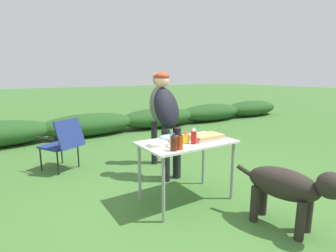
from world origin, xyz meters
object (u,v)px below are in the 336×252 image
Objects in this scene: paper_cup_stack at (175,142)px; standing_person_in_olive_jacket at (167,114)px; camp_chair_green_behind_table at (63,142)px; plate_stack at (158,144)px; standing_person_in_dark_puffer at (159,108)px; folding_table at (187,148)px; mayo_bottle at (172,138)px; bbq_sauce_bottle at (174,142)px; mustard_bottle at (186,138)px; hot_sauce_bottle at (180,141)px; mixing_bowl at (167,138)px; food_tray at (206,137)px; ketchup_bottle at (194,136)px; dog at (290,187)px.

standing_person_in_olive_jacket is at bearing 62.79° from paper_cup_stack.
plate_stack is at bearing -99.49° from camp_chair_green_behind_table.
paper_cup_stack is at bearing -101.31° from standing_person_in_dark_puffer.
standing_person_in_dark_puffer is (0.42, 1.35, 0.30)m from folding_table.
paper_cup_stack reaches higher than folding_table.
bbq_sauce_bottle reaches higher than mayo_bottle.
mustard_bottle is 1.50m from standing_person_in_dark_puffer.
hot_sauce_bottle is at bearing -138.51° from folding_table.
paper_cup_stack is 0.08× the size of standing_person_in_dark_puffer.
food_tray is at bearing -23.44° from mixing_bowl.
bbq_sauce_bottle is 0.12× the size of standing_person_in_olive_jacket.
folding_table is 5.85× the size of hot_sauce_bottle.
standing_person_in_olive_jacket is 0.64m from standing_person_in_dark_puffer.
mixing_bowl is at bearing 118.34° from mustard_bottle.
camp_chair_green_behind_table is (-1.30, 1.90, -0.30)m from food_tray.
mustard_bottle reaches higher than folding_table.
mayo_bottle is 0.18× the size of camp_chair_green_behind_table.
ketchup_bottle is 0.23× the size of camp_chair_green_behind_table.
paper_cup_stack is at bearing -62.32° from dog.
dog is (0.29, -1.77, -0.51)m from standing_person_in_olive_jacket.
mixing_bowl is 0.72m from standing_person_in_olive_jacket.
dog is (0.82, -0.79, -0.39)m from bbq_sauce_bottle.
folding_table is at bearing -41.81° from mixing_bowl.
plate_stack is at bearing 158.70° from ketchup_bottle.
dog is (0.48, -0.90, -0.39)m from ketchup_bottle.
dog is (0.74, -0.79, -0.39)m from hot_sauce_bottle.
hot_sauce_bottle is at bearing -92.03° from paper_cup_stack.
standing_person_in_dark_puffer is at bearing 83.64° from food_tray.
hot_sauce_bottle reaches higher than mixing_bowl.
mixing_bowl is 1.20× the size of mayo_bottle.
plate_stack is at bearing 165.37° from mustard_bottle.
food_tray is 1.40m from standing_person_in_dark_puffer.
food_tray is at bearing -5.00° from plate_stack.
standing_person_in_dark_puffer is 1.85× the size of camp_chair_green_behind_table.
standing_person_in_olive_jacket reaches higher than plate_stack.
mustard_bottle is at bearing -112.62° from standing_person_in_olive_jacket.
folding_table is 7.29× the size of mayo_bottle.
camp_chair_green_behind_table is at bearing 113.22° from mayo_bottle.
hot_sauce_bottle is (-0.00, -0.10, 0.03)m from paper_cup_stack.
standing_person_in_olive_jacket is (0.37, 0.59, 0.18)m from mixing_bowl.
paper_cup_stack reaches higher than camp_chair_green_behind_table.
hot_sauce_bottle reaches higher than camp_chair_green_behind_table.
bbq_sauce_bottle is 1.76m from standing_person_in_dark_puffer.
mixing_bowl is 1.35m from standing_person_in_dark_puffer.
food_tray is at bearing -84.51° from camp_chair_green_behind_table.
ketchup_bottle is 1.39× the size of mustard_bottle.
hot_sauce_bottle is at bearing -100.06° from standing_person_in_dark_puffer.
standing_person_in_dark_puffer reaches higher than food_tray.
standing_person_in_olive_jacket is (0.19, 0.75, 0.29)m from folding_table.
food_tray is at bearing -83.02° from standing_person_in_dark_puffer.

